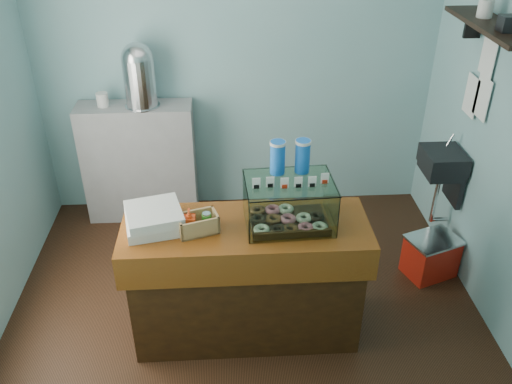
{
  "coord_description": "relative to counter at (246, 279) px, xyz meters",
  "views": [
    {
      "loc": [
        -0.1,
        -3.09,
        2.89
      ],
      "look_at": [
        0.07,
        -0.15,
        1.09
      ],
      "focal_mm": 38.0,
      "sensor_mm": 36.0,
      "label": 1
    }
  ],
  "objects": [
    {
      "name": "room_shell",
      "position": [
        0.03,
        0.26,
        1.25
      ],
      "size": [
        3.54,
        3.04,
        2.82
      ],
      "color": "#7BAEB3",
      "rests_on": "ground"
    },
    {
      "name": "red_cooler",
      "position": [
        1.51,
        0.53,
        -0.28
      ],
      "size": [
        0.47,
        0.42,
        0.35
      ],
      "rotation": [
        0.0,
        0.0,
        0.35
      ],
      "color": "red",
      "rests_on": "ground"
    },
    {
      "name": "display_case",
      "position": [
        0.27,
        0.05,
        0.61
      ],
      "size": [
        0.57,
        0.43,
        0.52
      ],
      "rotation": [
        0.0,
        0.0,
        0.05
      ],
      "color": "#34210F",
      "rests_on": "counter"
    },
    {
      "name": "ground",
      "position": [
        0.0,
        0.25,
        -0.46
      ],
      "size": [
        3.5,
        3.5,
        0.0
      ],
      "primitive_type": "plane",
      "color": "black",
      "rests_on": "ground"
    },
    {
      "name": "coffee_urn",
      "position": [
        -0.81,
        1.56,
        0.93
      ],
      "size": [
        0.3,
        0.3,
        0.55
      ],
      "color": "silver",
      "rests_on": "back_shelf"
    },
    {
      "name": "condiment_crate",
      "position": [
        -0.31,
        -0.04,
        0.51
      ],
      "size": [
        0.28,
        0.22,
        0.18
      ],
      "rotation": [
        0.0,
        0.0,
        0.31
      ],
      "color": "tan",
      "rests_on": "counter"
    },
    {
      "name": "back_shelf",
      "position": [
        -0.9,
        1.57,
        0.09
      ],
      "size": [
        1.0,
        0.32,
        1.1
      ],
      "primitive_type": "cube",
      "color": "#959598",
      "rests_on": "ground"
    },
    {
      "name": "counter",
      "position": [
        0.0,
        0.0,
        0.0
      ],
      "size": [
        1.6,
        0.6,
        0.9
      ],
      "color": "#3E200B",
      "rests_on": "ground"
    },
    {
      "name": "pastry_boxes",
      "position": [
        -0.58,
        0.02,
        0.51
      ],
      "size": [
        0.41,
        0.41,
        0.13
      ],
      "rotation": [
        0.0,
        0.0,
        0.21
      ],
      "color": "silver",
      "rests_on": "counter"
    }
  ]
}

